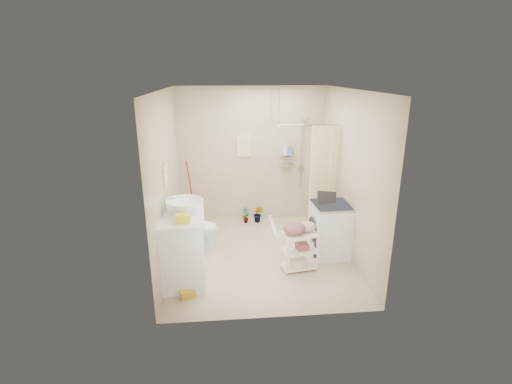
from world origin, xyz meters
TOP-DOWN VIEW (x-y plane):
  - floor at (0.00, 0.00)m, footprint 3.20×3.20m
  - ceiling at (0.00, 0.00)m, footprint 2.80×3.20m
  - wall_back at (0.00, 1.60)m, footprint 2.80×0.04m
  - wall_front at (0.00, -1.60)m, footprint 2.80×0.04m
  - wall_left at (-1.40, 0.00)m, footprint 0.04×3.20m
  - wall_right at (1.40, 0.00)m, footprint 0.04×3.20m
  - vanity at (-1.16, -0.52)m, footprint 0.69×1.16m
  - sink at (-1.11, -0.51)m, footprint 0.51×0.51m
  - counter_basket at (-1.09, -0.88)m, footprint 0.20×0.16m
  - floor_basket at (-1.08, -1.07)m, footprint 0.34×0.30m
  - toilet at (-1.04, 0.37)m, footprint 0.73×0.44m
  - mop at (-1.22, 1.44)m, footprint 0.15×0.15m
  - potted_plant_a at (-0.14, 1.38)m, footprint 0.20×0.17m
  - potted_plant_b at (0.11, 1.39)m, footprint 0.24×0.23m
  - hanging_towel at (-0.15, 1.58)m, footprint 0.28×0.03m
  - towel_ring at (-1.38, -0.20)m, footprint 0.04×0.22m
  - tp_holder at (-1.36, 0.05)m, footprint 0.08×0.12m
  - shower at (0.85, 1.05)m, footprint 1.10×1.10m
  - shampoo_bottle_a at (0.64, 1.51)m, footprint 0.12×0.12m
  - shampoo_bottle_b at (0.74, 1.52)m, footprint 0.10×0.11m
  - washing_machine at (1.14, -0.05)m, footprint 0.61×0.63m
  - laundry_rack at (0.54, -0.47)m, footprint 0.55×0.37m
  - ironing_board at (1.01, -0.12)m, footprint 0.32×0.13m

SIDE VIEW (x-z plane):
  - floor at x=0.00m, z-range 0.00..0.00m
  - floor_basket at x=-1.08m, z-range 0.00..0.15m
  - potted_plant_a at x=-0.14m, z-range 0.00..0.32m
  - potted_plant_b at x=0.11m, z-range 0.00..0.34m
  - laundry_rack at x=0.54m, z-range 0.00..0.70m
  - toilet at x=-1.04m, z-range 0.00..0.72m
  - washing_machine at x=1.14m, z-range 0.00..0.87m
  - vanity at x=-1.16m, z-range 0.00..0.99m
  - ironing_board at x=1.01m, z-range 0.00..1.10m
  - mop at x=-1.22m, z-range 0.00..1.28m
  - tp_holder at x=-1.36m, z-range 0.65..0.79m
  - counter_basket at x=-1.09m, z-range 0.99..1.10m
  - shower at x=0.85m, z-range 0.00..2.10m
  - sink at x=-1.11m, z-range 0.99..1.17m
  - wall_back at x=0.00m, z-range 0.00..2.60m
  - wall_front at x=0.00m, z-range 0.00..2.60m
  - wall_left at x=-1.40m, z-range 0.00..2.60m
  - wall_right at x=1.40m, z-range 0.00..2.60m
  - shampoo_bottle_b at x=0.74m, z-range 1.32..1.50m
  - shampoo_bottle_a at x=0.64m, z-range 1.32..1.57m
  - towel_ring at x=-1.38m, z-range 1.30..1.64m
  - hanging_towel at x=-0.15m, z-range 1.29..1.71m
  - ceiling at x=0.00m, z-range 2.58..2.62m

